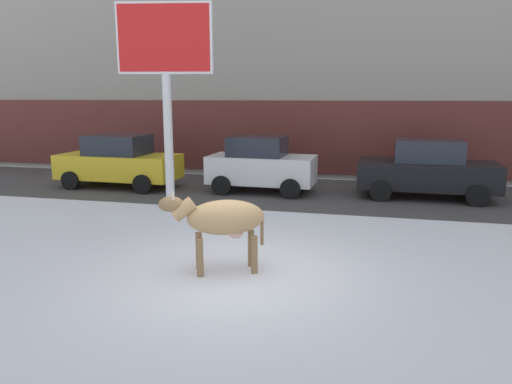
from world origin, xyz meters
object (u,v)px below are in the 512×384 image
(car_black_sedan, at_px, (427,170))
(cow_tan, at_px, (222,219))
(car_white_hatchback, at_px, (261,165))
(pedestrian_by_cars, at_px, (224,153))
(car_yellow_sedan, at_px, (119,162))
(pedestrian_near_billboard, at_px, (153,151))
(billboard, at_px, (165,52))

(car_black_sedan, bearing_deg, cow_tan, -119.12)
(car_white_hatchback, relative_size, pedestrian_by_cars, 2.05)
(cow_tan, xyz_separation_m, pedestrian_by_cars, (-3.31, 10.66, -0.11))
(car_yellow_sedan, height_order, car_white_hatchback, car_white_hatchback)
(car_yellow_sedan, bearing_deg, car_black_sedan, 3.17)
(car_yellow_sedan, distance_m, pedestrian_near_billboard, 3.55)
(car_yellow_sedan, bearing_deg, pedestrian_near_billboard, 95.94)
(pedestrian_near_billboard, bearing_deg, car_black_sedan, -15.44)
(car_black_sedan, height_order, pedestrian_near_billboard, car_black_sedan)
(car_black_sedan, xyz_separation_m, pedestrian_by_cars, (-7.60, 2.96, -0.03))
(car_white_hatchback, distance_m, pedestrian_near_billboard, 6.31)
(pedestrian_by_cars, bearing_deg, car_yellow_sedan, -127.90)
(billboard, distance_m, pedestrian_near_billboard, 8.20)
(car_white_hatchback, distance_m, car_black_sedan, 5.29)
(cow_tan, bearing_deg, billboard, 124.29)
(car_yellow_sedan, xyz_separation_m, car_white_hatchback, (5.06, 0.32, 0.02))
(billboard, relative_size, car_white_hatchback, 1.57)
(cow_tan, distance_m, car_black_sedan, 8.82)
(billboard, height_order, car_yellow_sedan, billboard)
(billboard, bearing_deg, car_black_sedan, 26.57)
(billboard, bearing_deg, pedestrian_by_cars, 94.23)
(car_yellow_sedan, height_order, pedestrian_by_cars, car_yellow_sedan)
(car_white_hatchback, distance_m, pedestrian_by_cars, 3.96)
(car_yellow_sedan, xyz_separation_m, car_black_sedan, (10.35, 0.57, 0.00))
(cow_tan, distance_m, car_white_hatchback, 7.51)
(cow_tan, height_order, pedestrian_near_billboard, pedestrian_near_billboard)
(billboard, xyz_separation_m, car_white_hatchback, (1.83, 3.30, -3.39))
(billboard, relative_size, pedestrian_near_billboard, 3.21)
(cow_tan, xyz_separation_m, car_white_hatchback, (-0.99, 7.45, -0.07))
(cow_tan, bearing_deg, pedestrian_by_cars, 107.24)
(pedestrian_near_billboard, bearing_deg, pedestrian_by_cars, 0.00)
(car_white_hatchback, xyz_separation_m, pedestrian_near_billboard, (-5.43, 3.22, -0.05))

